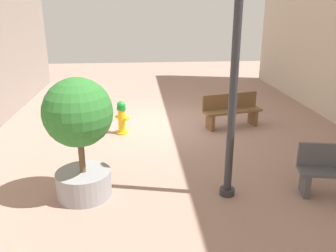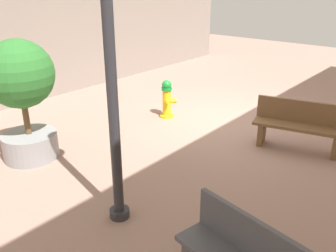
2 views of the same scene
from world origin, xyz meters
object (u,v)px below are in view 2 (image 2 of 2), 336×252
bench_near (299,125)px  street_lamp (109,38)px  fire_hydrant (167,99)px  planter_tree (22,90)px

bench_near → street_lamp: bearing=74.4°
fire_hydrant → bench_near: bearing=-174.4°
fire_hydrant → bench_near: size_ratio=0.52×
bench_near → street_lamp: street_lamp is taller
bench_near → street_lamp: size_ratio=0.44×
fire_hydrant → bench_near: 3.11m
bench_near → planter_tree: planter_tree is taller
bench_near → planter_tree: (3.68, 3.57, 0.81)m
fire_hydrant → street_lamp: bearing=120.5°
planter_tree → street_lamp: (-2.62, 0.20, 1.18)m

